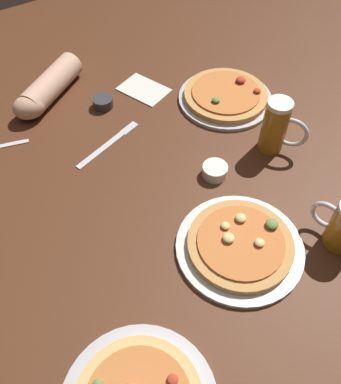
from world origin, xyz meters
TOP-DOWN VIEW (x-y plane):
  - ground_plane at (0.00, 0.00)m, footprint 2.40×2.40m
  - pizza_plate_far at (0.37, 0.24)m, footprint 0.30×0.30m
  - pizza_plate_side at (0.05, -0.22)m, footprint 0.31×0.31m
  - beer_mug_dark at (0.35, -0.01)m, footprint 0.09×0.12m
  - ramekin_sauce at (0.02, 0.43)m, footprint 0.06×0.06m
  - ramekin_butter at (0.14, 0.00)m, footprint 0.07×0.07m
  - napkin_folded at (0.17, 0.43)m, footprint 0.16×0.19m
  - knife_right at (-0.05, 0.26)m, footprint 0.24×0.10m
  - diner_arm at (-0.12, 0.55)m, footprint 0.28×0.21m

SIDE VIEW (x-z plane):
  - ground_plane at x=0.00m, z-range -0.03..0.00m
  - knife_right at x=-0.05m, z-range 0.00..0.01m
  - napkin_folded at x=0.17m, z-range 0.00..0.01m
  - ramekin_sauce at x=0.02m, z-range 0.00..0.03m
  - pizza_plate_side at x=0.05m, z-range -0.01..0.04m
  - ramekin_butter at x=0.14m, z-range 0.00..0.03m
  - pizza_plate_far at x=0.37m, z-range -0.01..0.04m
  - diner_arm at x=-0.12m, z-range 0.00..0.08m
  - beer_mug_dark at x=0.35m, z-range 0.00..0.16m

